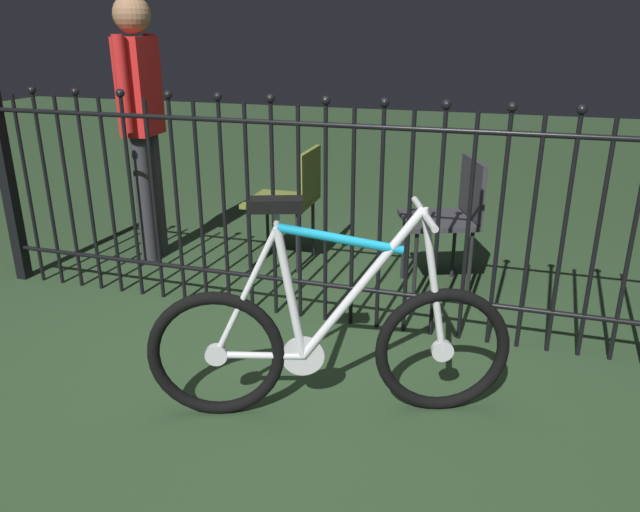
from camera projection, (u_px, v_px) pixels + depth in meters
name	position (u px, v px, depth m)	size (l,w,h in m)	color
ground_plane	(275.00, 372.00, 2.93)	(20.00, 20.00, 0.00)	#294226
iron_fence	(307.00, 207.00, 3.26)	(4.09, 0.07, 1.30)	black
bicycle	(330.00, 342.00, 2.52)	(1.44, 0.59, 0.95)	black
chair_olive	(292.00, 194.00, 4.12)	(0.44, 0.44, 0.80)	black
chair_charcoal	(451.00, 211.00, 3.71)	(0.54, 0.54, 0.82)	black
person_visitor	(141.00, 107.00, 4.03)	(0.24, 0.47, 1.75)	#2D2D33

